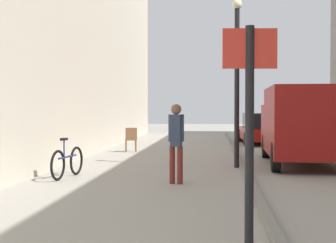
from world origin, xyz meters
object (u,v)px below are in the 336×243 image
Objects in this scene: pedestrian_main_foreground at (176,138)px; bicycle_leaning at (67,162)px; street_sign_post at (249,122)px; parked_car at (261,129)px; lamp_post at (237,72)px; delivery_van at (302,123)px; cafe_chair_near_window at (131,138)px.

bicycle_leaning is at bearing 171.98° from pedestrian_main_foreground.
street_sign_post reaches higher than pedestrian_main_foreground.
street_sign_post reaches higher than bicycle_leaning.
lamp_post is at bearing -101.80° from parked_car.
lamp_post is at bearing -153.13° from delivery_van.
delivery_van is at bearing -46.79° from cafe_chair_near_window.
delivery_van is 1.17× the size of lamp_post.
street_sign_post is (-2.24, -9.71, 0.31)m from delivery_van.
street_sign_post is at bearing -91.65° from lamp_post.
delivery_van is 6.97m from cafe_chair_near_window.
lamp_post is (-1.57, -9.59, 2.01)m from parked_car.
street_sign_post reaches higher than parked_car.
delivery_van is at bearing 37.03° from bicycle_leaning.
cafe_chair_near_window is (-5.81, 3.80, -0.69)m from delivery_van.
pedestrian_main_foreground is at bearing -128.17° from delivery_van.
cafe_chair_near_window is at bearing 95.36° from bicycle_leaning.
street_sign_post is 8.86m from lamp_post.
bicycle_leaning is (-6.18, -3.38, -0.86)m from delivery_van.
bicycle_leaning is (-2.71, 0.75, -0.65)m from pedestrian_main_foreground.
pedestrian_main_foreground is 1.01× the size of bicycle_leaning.
pedestrian_main_foreground is 8.28m from cafe_chair_near_window.
street_sign_post is (-1.82, -18.37, 0.83)m from parked_car.
parked_car is (-0.42, 8.66, -0.53)m from delivery_van.
parked_car is at bearing 80.70° from lamp_post.
lamp_post is (-1.99, -0.93, 1.48)m from delivery_van.
bicycle_leaning is at bearing -62.81° from street_sign_post.
delivery_van is 3.17× the size of bicycle_leaning.
parked_car is 13.36m from bicycle_leaning.
street_sign_post is (1.23, -5.58, 0.52)m from pedestrian_main_foreground.
delivery_van reaches higher than parked_car.
pedestrian_main_foreground is 1.90× the size of cafe_chair_near_window.
lamp_post is at bearing 38.70° from bicycle_leaning.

